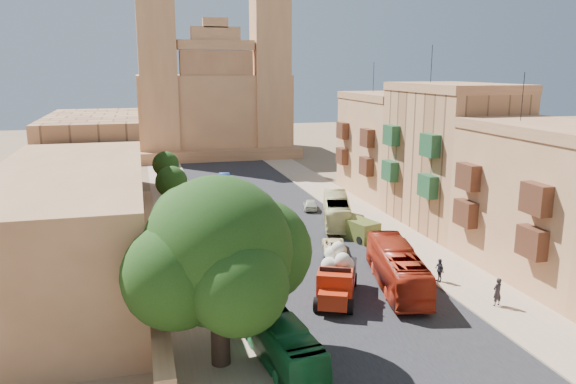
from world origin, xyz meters
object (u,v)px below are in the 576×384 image
ficus_tree (220,256)px  car_white_a (254,222)px  car_dkblue (210,190)px  street_tree_d (166,165)px  pedestrian_c (439,270)px  church (212,101)px  olive_pickup (357,229)px  bus_cream_east (336,210)px  car_cream (334,245)px  bus_red_east (397,268)px  red_truck (337,275)px  car_white_b (310,204)px  pedestrian_a (497,292)px  street_tree_a (194,252)px  car_blue_a (246,249)px  car_blue_b (225,178)px  street_tree_c (172,182)px  street_tree_b (180,214)px  bus_green_north (278,337)px

ficus_tree → car_white_a: (6.65, 24.38, -5.28)m
car_dkblue → street_tree_d: bearing=159.5°
pedestrian_c → church: bearing=-175.4°
olive_pickup → car_dkblue: 23.88m
car_white_a → bus_cream_east: bearing=-21.7°
bus_cream_east → pedestrian_c: bearing=114.2°
bus_cream_east → car_cream: (-3.06, -7.94, -0.84)m
car_dkblue → pedestrian_c: (12.50, -32.79, 0.27)m
bus_red_east → car_dkblue: bearing=-61.9°
pedestrian_c → ficus_tree: bearing=-68.0°
red_truck → car_white_b: 24.27m
car_white_a → pedestrian_a: (11.72, -21.70, 0.30)m
street_tree_a → car_blue_a: (5.00, 8.56, -2.98)m
car_blue_a → car_blue_b: size_ratio=0.96×
street_tree_c → street_tree_d: (-0.00, 12.00, -0.10)m
olive_pickup → car_white_b: 11.33m
pedestrian_c → car_white_b: bearing=-174.7°
street_tree_a → car_cream: size_ratio=1.33×
street_tree_c → pedestrian_c: (17.50, -24.54, -2.61)m
street_tree_c → pedestrian_a: size_ratio=2.74×
bus_cream_east → car_blue_b: size_ratio=2.67×
street_tree_b → street_tree_d: (-0.00, 24.00, 0.34)m
car_white_a → car_cream: 9.85m
street_tree_a → street_tree_b: size_ratio=1.17×
ficus_tree → pedestrian_a: size_ratio=5.28×
ficus_tree → red_truck: size_ratio=1.51×
ficus_tree → street_tree_b: bearing=91.7°
olive_pickup → car_blue_a: bearing=-167.7°
car_cream → car_blue_b: (-4.50, 31.62, 0.06)m
street_tree_a → church: bearing=81.5°
bus_red_east → bus_cream_east: size_ratio=1.06×
street_tree_d → pedestrian_c: bearing=-64.4°
red_truck → pedestrian_a: red_truck is taller
car_white_a → bus_green_north: bearing=-117.4°
street_tree_a → car_blue_a: 10.35m
church → bus_cream_east: size_ratio=3.61×
street_tree_d → red_truck: bearing=-76.1°
street_tree_b → car_dkblue: bearing=76.1°
ficus_tree → bus_cream_east: 28.57m
red_truck → car_blue_a: size_ratio=1.84×
bus_cream_east → pedestrian_a: bus_cream_east is taller
street_tree_d → car_dkblue: size_ratio=1.22×
bus_green_north → red_truck: bearing=43.3°
pedestrian_c → car_white_a: bearing=-150.6°
olive_pickup → pedestrian_a: pedestrian_a is taller
bus_cream_east → pedestrian_c: bus_cream_east is taller
street_tree_b → red_truck: (9.26, -13.47, -1.43)m
red_truck → pedestrian_a: 10.46m
car_cream → pedestrian_a: 14.85m
red_truck → street_tree_b: bearing=124.5°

